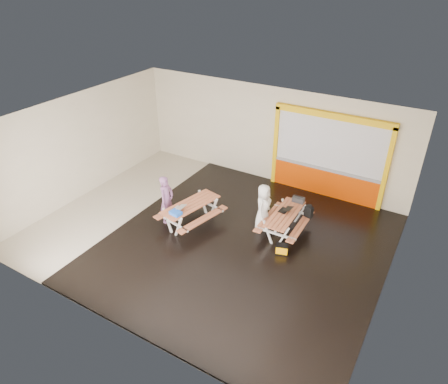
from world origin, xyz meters
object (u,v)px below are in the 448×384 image
Objects in this scene: person_right at (263,207)px; fluke_bag at (282,249)px; blue_pouch at (176,213)px; dark_case at (271,226)px; person_left at (167,200)px; laptop_right at (285,210)px; backpack at (309,211)px; laptop_left at (179,208)px; toolbox at (298,200)px; picnic_table_left at (191,209)px; picnic_table_right at (285,218)px.

person_right reaches higher than fluke_bag.
blue_pouch is 0.97× the size of dark_case.
person_left is 3.59m from laptop_right.
backpack is 1.59m from fluke_bag.
person_right is 1.36m from backpack.
toolbox is at bearing 38.43° from laptop_left.
laptop_left reaches higher than laptop_right.
laptop_left is 1.08× the size of blue_pouch.
toolbox is (2.77, 2.51, -0.01)m from blue_pouch.
laptop_right is at bearing 110.71° from fluke_bag.
picnic_table_left is 2.83m from laptop_right.
person_right is 4.19× the size of dark_case.
dark_case is 0.89× the size of fluke_bag.
fluke_bag is (0.77, -0.96, 0.08)m from dark_case.
laptop_left is 3.63m from toolbox.
backpack is at bearing 46.40° from picnic_table_right.
picnic_table_right is 5.31× the size of dark_case.
laptop_left is 0.99× the size of toolbox.
person_left is (-0.73, -0.22, 0.22)m from picnic_table_left.
blue_pouch is (0.69, -0.46, 0.01)m from person_left.
laptop_right is (0.64, 0.16, 0.02)m from person_right.
picnic_table_left is at bearing 86.09° from blue_pouch.
laptop_left is 3.21m from fluke_bag.
laptop_left is at bearing -170.56° from fluke_bag.
toolbox reaches higher than picnic_table_right.
toolbox reaches higher than fluke_bag.
backpack is at bearing 31.74° from laptop_left.
blue_pouch is 3.19m from fluke_bag.
person_left is 0.65m from laptop_left.
toolbox is at bearing 83.46° from picnic_table_right.
backpack is at bearing 30.33° from dark_case.
person_left is at bearing -163.05° from picnic_table_left.
fluke_bag is (0.35, -0.96, -0.37)m from picnic_table_right.
laptop_right is at bearing -101.36° from toolbox.
person_right is 2.60m from blue_pouch.
person_right is 4.31× the size of blue_pouch.
fluke_bag is (3.72, 0.31, -0.61)m from person_left.
person_right reaches higher than picnic_table_right.
picnic_table_right is 0.72m from person_right.
dark_case is (2.27, 1.73, -0.70)m from blue_pouch.
backpack is (3.16, 1.60, 0.08)m from picnic_table_left.
toolbox is 0.95× the size of fluke_bag.
fluke_bag is at bearing -138.00° from person_right.
picnic_table_left is 5.35× the size of backpack.
picnic_table_left is 0.73m from blue_pouch.
picnic_table_right is at bearing -91.93° from person_right.
dark_case is at bearing -72.10° from person_left.
blue_pouch is at bearing -165.71° from fluke_bag.
picnic_table_right is 3.20m from blue_pouch.
toolbox is 1.06× the size of dark_case.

